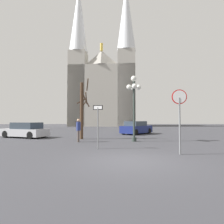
% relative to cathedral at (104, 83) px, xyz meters
% --- Properties ---
extents(ground_plane, '(120.00, 120.00, 0.00)m').
position_rel_cathedral_xyz_m(ground_plane, '(3.05, -39.97, -11.32)').
color(ground_plane, '#38383D').
extents(cathedral, '(17.17, 13.27, 37.30)m').
position_rel_cathedral_xyz_m(cathedral, '(0.00, 0.00, 0.00)').
color(cathedral, '#ADA89E').
rests_on(cathedral, ground).
extents(stop_sign, '(0.71, 0.11, 3.10)m').
position_rel_cathedral_xyz_m(stop_sign, '(5.52, -38.65, -9.19)').
color(stop_sign, slate).
rests_on(stop_sign, ground).
extents(one_way_arrow_sign, '(0.57, 0.22, 2.48)m').
position_rel_cathedral_xyz_m(one_way_arrow_sign, '(1.48, -36.92, -9.77)').
color(one_way_arrow_sign, slate).
rests_on(one_way_arrow_sign, ground).
extents(street_lamp, '(1.13, 1.13, 5.03)m').
position_rel_cathedral_xyz_m(street_lamp, '(3.97, -33.46, -7.82)').
color(street_lamp, '#2D3833').
rests_on(street_lamp, ground).
extents(bare_tree, '(1.20, 1.32, 5.15)m').
position_rel_cathedral_xyz_m(bare_tree, '(-0.28, -31.76, -8.74)').
color(bare_tree, '#473323').
rests_on(bare_tree, ground).
extents(parked_car_near_silver, '(4.67, 3.21, 1.39)m').
position_rel_cathedral_xyz_m(parked_car_near_silver, '(-5.70, -30.52, -10.66)').
color(parked_car_near_silver, '#B7B7BC').
rests_on(parked_car_near_silver, ground).
extents(parked_car_far_navy, '(4.10, 4.35, 1.47)m').
position_rel_cathedral_xyz_m(parked_car_far_navy, '(5.10, -26.37, -10.62)').
color(parked_car_far_navy, navy).
rests_on(parked_car_far_navy, ground).
extents(pedestrian_walking, '(0.32, 0.32, 1.71)m').
position_rel_cathedral_xyz_m(pedestrian_walking, '(-0.20, -33.82, -10.28)').
color(pedestrian_walking, '#594C47').
rests_on(pedestrian_walking, ground).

